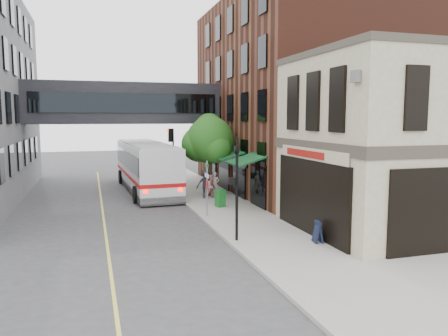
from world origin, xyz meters
TOP-DOWN VIEW (x-y plane):
  - ground at (0.00, 0.00)m, footprint 120.00×120.00m
  - sidewalk_main at (2.00, 14.00)m, footprint 4.00×60.00m
  - corner_building at (8.97, 2.00)m, footprint 10.19×8.12m
  - brick_building at (9.98, 15.00)m, footprint 13.76×18.00m
  - skyway_bridge at (-3.00, 18.00)m, footprint 14.00×3.18m
  - traffic_signal_near at (0.37, 2.00)m, footprint 0.44×0.22m
  - traffic_signal_far at (0.26, 17.00)m, footprint 0.53×0.28m
  - street_sign_pole at (0.39, 7.00)m, footprint 0.08×0.75m
  - street_tree at (2.19, 13.22)m, footprint 3.80×3.20m
  - lane_marking at (-5.00, 10.00)m, footprint 0.12×40.00m
  - bus at (-1.64, 17.22)m, footprint 3.56×13.16m
  - pedestrian_a at (2.37, 12.50)m, footprint 0.72×0.61m
  - pedestrian_b at (2.04, 12.02)m, footprint 0.89×0.77m
  - pedestrian_c at (1.65, 12.20)m, footprint 1.33×0.90m
  - newspaper_box at (1.78, 9.13)m, footprint 0.61×0.58m
  - sandwich_board at (3.60, 0.68)m, footprint 0.42×0.57m

SIDE VIEW (x-z plane):
  - ground at x=0.00m, z-range 0.00..0.00m
  - lane_marking at x=-5.00m, z-range 0.00..0.01m
  - sidewalk_main at x=2.00m, z-range 0.00..0.15m
  - sandwich_board at x=3.60m, z-range 0.15..1.08m
  - newspaper_box at x=1.78m, z-range 0.15..1.17m
  - pedestrian_b at x=2.04m, z-range 0.15..1.72m
  - pedestrian_a at x=2.37m, z-range 0.15..1.83m
  - pedestrian_c at x=1.65m, z-range 0.15..2.06m
  - street_sign_pole at x=0.39m, z-range 0.43..3.43m
  - bus at x=-1.64m, z-range 0.21..3.73m
  - traffic_signal_near at x=0.37m, z-range 0.68..5.28m
  - traffic_signal_far at x=0.26m, z-range 1.09..5.59m
  - street_tree at x=2.19m, z-range 1.11..6.71m
  - corner_building at x=8.97m, z-range -0.01..8.44m
  - skyway_bridge at x=-3.00m, z-range 5.00..8.00m
  - brick_building at x=9.98m, z-range -0.01..13.99m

